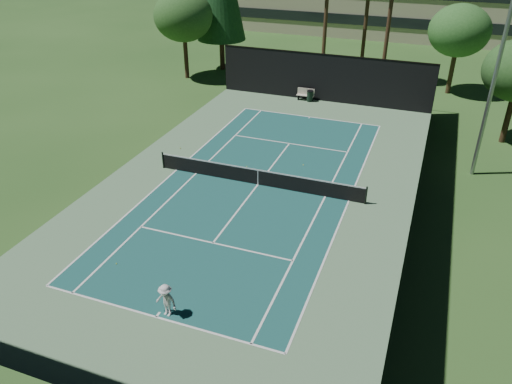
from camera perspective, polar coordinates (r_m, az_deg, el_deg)
ground at (r=29.83m, az=0.22°, el=0.83°), size 160.00×160.00×0.00m
apron_slab at (r=29.83m, az=0.22°, el=0.84°), size 18.00×32.00×0.01m
court_surface at (r=29.82m, az=0.22°, el=0.85°), size 10.97×23.77×0.01m
court_lines at (r=29.82m, az=0.22°, el=0.87°), size 11.07×23.87×0.01m
tennis_net at (r=29.57m, az=0.22°, el=1.78°), size 12.90×0.10×1.10m
fence at (r=28.97m, az=0.27°, el=4.37°), size 18.04×32.05×4.03m
player at (r=20.69m, az=-10.25°, el=-12.11°), size 1.06×0.71×1.52m
tennis_ball_a at (r=24.26m, az=-15.65°, el=-7.91°), size 0.07×0.07×0.07m
tennis_ball_b at (r=31.92m, az=-1.07°, el=2.93°), size 0.06×0.06×0.06m
tennis_ball_c at (r=32.24m, az=5.43°, el=3.09°), size 0.07×0.07×0.07m
tennis_ball_d at (r=34.82m, az=-8.65°, el=4.98°), size 0.07×0.07×0.07m
park_bench at (r=43.79m, az=5.70°, el=11.09°), size 1.50×0.45×1.02m
trash_bin at (r=43.54m, az=6.18°, el=10.86°), size 0.56×0.56×0.95m
decid_tree_a at (r=47.39m, az=22.23°, el=16.69°), size 5.12×5.12×7.62m
decid_tree_c at (r=49.12m, az=-8.32°, el=19.26°), size 5.44×5.44×8.09m
light_pole at (r=31.68m, az=25.77°, el=12.31°), size 0.90×0.25×12.22m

